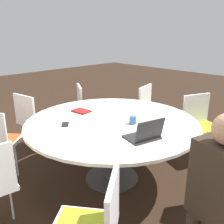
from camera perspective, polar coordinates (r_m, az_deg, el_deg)
The scene contains 11 objects.
ground_plane at distance 3.07m, azimuth 0.00°, elevation -14.82°, with size 16.00×16.00×0.00m, color black.
conference_table at distance 2.78m, azimuth 0.00°, elevation -4.16°, with size 1.89×1.89×0.73m.
chair_2 at distance 3.55m, azimuth 19.69°, elevation -2.04°, with size 0.56×0.57×0.86m.
chair_3 at distance 3.96m, azimuth 9.16°, elevation 0.87°, with size 0.51×0.53×0.86m.
chair_4 at distance 4.03m, azimuth -5.52°, elevation 1.31°, with size 0.59×0.58×0.86m.
chair_5 at distance 3.67m, azimuth -17.51°, elevation -1.18°, with size 0.50×0.49×0.86m.
person_0 at distance 1.82m, azimuth 23.11°, elevation -15.53°, with size 0.40×0.32×1.21m.
laptop at distance 2.27m, azimuth 7.55°, elevation -5.09°, with size 0.32×0.35×0.21m.
spiral_notebook at distance 3.06m, azimuth -7.03°, elevation 0.21°, with size 0.22×0.17×0.02m.
coffee_cup at distance 2.65m, azimuth 4.79°, elevation -1.84°, with size 0.08×0.08×0.08m.
cell_phone at distance 2.67m, azimuth -10.64°, elevation -2.80°, with size 0.15×0.14×0.01m.
Camera 1 is at (-1.84, 1.81, 1.67)m, focal length 40.00 mm.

